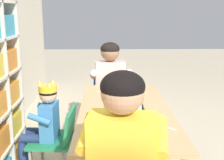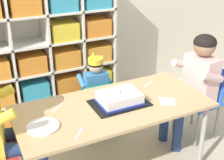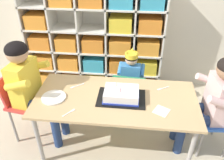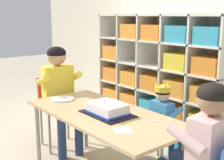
% 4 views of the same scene
% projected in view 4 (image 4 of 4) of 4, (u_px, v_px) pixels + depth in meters
% --- Properties ---
extents(classroom_back_wall, '(6.14, 0.10, 2.80)m').
position_uv_depth(classroom_back_wall, '(201.00, 13.00, 3.05)').
color(classroom_back_wall, beige).
rests_on(classroom_back_wall, ground).
extents(storage_cubby_shelf, '(1.70, 0.33, 1.39)m').
position_uv_depth(storage_cubby_shelf, '(159.00, 84.00, 3.33)').
color(storage_cubby_shelf, silver).
rests_on(storage_cubby_shelf, ground).
extents(activity_table, '(1.43, 0.66, 0.61)m').
position_uv_depth(activity_table, '(104.00, 119.00, 2.45)').
color(activity_table, tan).
rests_on(activity_table, ground).
extents(classroom_chair_blue, '(0.39, 0.36, 0.57)m').
position_uv_depth(classroom_chair_blue, '(156.00, 132.00, 2.73)').
color(classroom_chair_blue, '#238451').
rests_on(classroom_chair_blue, ground).
extents(child_with_crown, '(0.31, 0.31, 0.80)m').
position_uv_depth(child_with_crown, '(165.00, 114.00, 2.76)').
color(child_with_crown, '#3D7FBC').
rests_on(child_with_crown, ground).
extents(classroom_chair_adult_side, '(0.39, 0.41, 0.73)m').
position_uv_depth(classroom_chair_adult_side, '(57.00, 103.00, 3.20)').
color(classroom_chair_adult_side, red).
rests_on(classroom_chair_adult_side, ground).
extents(adult_helper_seated, '(0.45, 0.44, 1.07)m').
position_uv_depth(adult_helper_seated, '(60.00, 87.00, 3.06)').
color(adult_helper_seated, yellow).
rests_on(adult_helper_seated, ground).
extents(guest_at_table_side, '(0.45, 0.42, 1.00)m').
position_uv_depth(guest_at_table_side, '(201.00, 143.00, 1.85)').
color(guest_at_table_side, beige).
rests_on(guest_at_table_side, ground).
extents(birthday_cake_on_tray, '(0.42, 0.28, 0.13)m').
position_uv_depth(birthday_cake_on_tray, '(107.00, 110.00, 2.39)').
color(birthday_cake_on_tray, black).
rests_on(birthday_cake_on_tray, activity_table).
extents(paper_plate_stack, '(0.21, 0.21, 0.01)m').
position_uv_depth(paper_plate_stack, '(63.00, 99.00, 2.81)').
color(paper_plate_stack, white).
rests_on(paper_plate_stack, activity_table).
extents(paper_napkin_square, '(0.16, 0.16, 0.00)m').
position_uv_depth(paper_napkin_square, '(123.00, 130.00, 2.06)').
color(paper_napkin_square, white).
rests_on(paper_napkin_square, activity_table).
extents(fork_at_table_front_edge, '(0.09, 0.11, 0.00)m').
position_uv_depth(fork_at_table_front_edge, '(57.00, 108.00, 2.56)').
color(fork_at_table_front_edge, white).
rests_on(fork_at_table_front_edge, activity_table).
extents(fork_by_napkin, '(0.12, 0.10, 0.00)m').
position_uv_depth(fork_by_napkin, '(90.00, 99.00, 2.82)').
color(fork_by_napkin, white).
rests_on(fork_by_napkin, activity_table).
extents(fork_near_cake_tray, '(0.12, 0.08, 0.00)m').
position_uv_depth(fork_near_cake_tray, '(158.00, 121.00, 2.24)').
color(fork_near_cake_tray, white).
rests_on(fork_near_cake_tray, activity_table).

